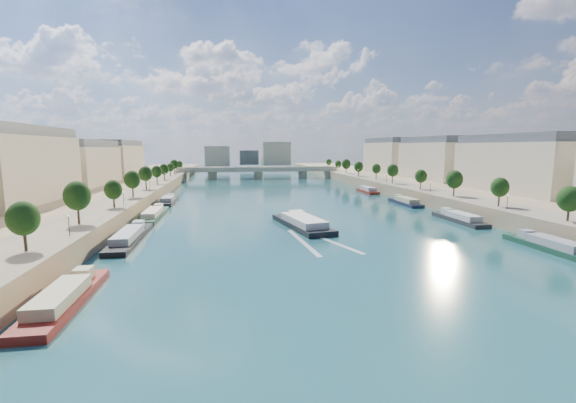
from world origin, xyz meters
name	(u,v)px	position (x,y,z in m)	size (l,w,h in m)	color
ground	(285,204)	(0.00, 100.00, 0.00)	(700.00, 700.00, 0.00)	#0D343C
quay_left	(89,201)	(-72.00, 100.00, 2.50)	(44.00, 520.00, 5.00)	#9E8460
quay_right	(454,194)	(72.00, 100.00, 2.50)	(44.00, 520.00, 5.00)	#9E8460
pave_left	(132,194)	(-57.00, 100.00, 5.05)	(14.00, 520.00, 0.10)	gray
pave_right	(421,188)	(57.00, 100.00, 5.05)	(14.00, 520.00, 0.10)	gray
trees_left	(138,178)	(-55.00, 102.00, 10.48)	(4.80, 268.80, 8.26)	#382B1E
trees_right	(406,174)	(55.00, 110.00, 10.48)	(4.80, 268.80, 8.26)	#382B1E
lamps_left	(138,189)	(-52.50, 90.00, 7.78)	(0.36, 200.36, 4.28)	black
lamps_right	(406,181)	(52.50, 105.00, 7.78)	(0.36, 200.36, 4.28)	black
buildings_left	(61,162)	(-85.00, 112.00, 16.45)	(16.00, 226.00, 23.20)	beige
buildings_right	(467,160)	(85.00, 112.00, 16.45)	(16.00, 226.00, 23.20)	beige
skyline	(253,155)	(3.19, 319.52, 14.66)	(79.00, 42.00, 22.00)	beige
bridge	(258,171)	(0.00, 225.10, 5.08)	(112.00, 12.00, 8.15)	#C1B79E
tour_barge	(302,223)	(-2.24, 55.06, 1.07)	(13.42, 29.12, 3.81)	black
wake	(316,241)	(-2.24, 38.47, 0.02)	(12.67, 26.02, 0.04)	silver
moored_barges_left	(142,226)	(-45.50, 59.21, 0.84)	(5.00, 123.27, 3.60)	maroon
moored_barges_right	(462,220)	(45.50, 54.09, 0.84)	(5.00, 163.54, 3.60)	black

